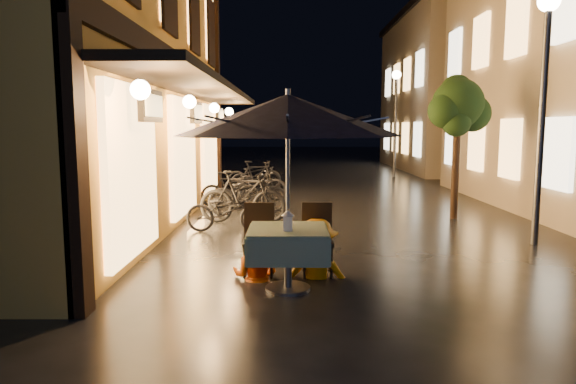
{
  "coord_description": "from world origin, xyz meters",
  "views": [
    {
      "loc": [
        -1.23,
        -6.68,
        2.01
      ],
      "look_at": [
        -1.25,
        0.1,
        1.15
      ],
      "focal_mm": 32.0,
      "sensor_mm": 36.0,
      "label": 1
    }
  ],
  "objects_px": {
    "cafe_table": "(288,244)",
    "table_lantern": "(288,219)",
    "streetlamp_near": "(545,72)",
    "person_orange": "(255,228)",
    "patio_umbrella": "(288,115)",
    "person_yellow": "(317,220)",
    "bicycle_0": "(227,211)"
  },
  "relations": [
    {
      "from": "cafe_table",
      "to": "table_lantern",
      "type": "distance_m",
      "value": 0.37
    },
    {
      "from": "cafe_table",
      "to": "table_lantern",
      "type": "relative_size",
      "value": 3.96
    },
    {
      "from": "streetlamp_near",
      "to": "person_orange",
      "type": "xyz_separation_m",
      "value": [
        -4.68,
        -1.99,
        -2.24
      ]
    },
    {
      "from": "table_lantern",
      "to": "person_orange",
      "type": "bearing_deg",
      "value": 123.1
    },
    {
      "from": "patio_umbrella",
      "to": "person_yellow",
      "type": "distance_m",
      "value": 1.55
    },
    {
      "from": "cafe_table",
      "to": "person_yellow",
      "type": "bearing_deg",
      "value": 56.61
    },
    {
      "from": "cafe_table",
      "to": "person_orange",
      "type": "distance_m",
      "value": 0.68
    },
    {
      "from": "streetlamp_near",
      "to": "cafe_table",
      "type": "height_order",
      "value": "streetlamp_near"
    },
    {
      "from": "streetlamp_near",
      "to": "bicycle_0",
      "type": "height_order",
      "value": "streetlamp_near"
    },
    {
      "from": "bicycle_0",
      "to": "patio_umbrella",
      "type": "bearing_deg",
      "value": -158.19
    },
    {
      "from": "streetlamp_near",
      "to": "person_orange",
      "type": "height_order",
      "value": "streetlamp_near"
    },
    {
      "from": "patio_umbrella",
      "to": "person_orange",
      "type": "bearing_deg",
      "value": 130.31
    },
    {
      "from": "streetlamp_near",
      "to": "bicycle_0",
      "type": "relative_size",
      "value": 2.67
    },
    {
      "from": "person_orange",
      "to": "person_yellow",
      "type": "bearing_deg",
      "value": -161.6
    },
    {
      "from": "cafe_table",
      "to": "patio_umbrella",
      "type": "relative_size",
      "value": 0.36
    },
    {
      "from": "person_yellow",
      "to": "bicycle_0",
      "type": "distance_m",
      "value": 3.34
    },
    {
      "from": "streetlamp_near",
      "to": "patio_umbrella",
      "type": "height_order",
      "value": "streetlamp_near"
    },
    {
      "from": "patio_umbrella",
      "to": "table_lantern",
      "type": "distance_m",
      "value": 1.24
    },
    {
      "from": "table_lantern",
      "to": "person_yellow",
      "type": "distance_m",
      "value": 0.85
    },
    {
      "from": "patio_umbrella",
      "to": "table_lantern",
      "type": "relative_size",
      "value": 11.04
    },
    {
      "from": "cafe_table",
      "to": "person_orange",
      "type": "xyz_separation_m",
      "value": [
        -0.43,
        0.51,
        0.09
      ]
    },
    {
      "from": "person_yellow",
      "to": "bicycle_0",
      "type": "height_order",
      "value": "person_yellow"
    },
    {
      "from": "person_orange",
      "to": "bicycle_0",
      "type": "xyz_separation_m",
      "value": [
        -0.75,
        3.0,
        -0.26
      ]
    },
    {
      "from": "person_orange",
      "to": "bicycle_0",
      "type": "distance_m",
      "value": 3.11
    },
    {
      "from": "person_yellow",
      "to": "bicycle_0",
      "type": "relative_size",
      "value": 0.97
    },
    {
      "from": "table_lantern",
      "to": "bicycle_0",
      "type": "height_order",
      "value": "table_lantern"
    },
    {
      "from": "patio_umbrella",
      "to": "table_lantern",
      "type": "xyz_separation_m",
      "value": [
        0.0,
        -0.15,
        -1.23
      ]
    },
    {
      "from": "streetlamp_near",
      "to": "table_lantern",
      "type": "height_order",
      "value": "streetlamp_near"
    },
    {
      "from": "table_lantern",
      "to": "person_yellow",
      "type": "bearing_deg",
      "value": 62.4
    },
    {
      "from": "streetlamp_near",
      "to": "patio_umbrella",
      "type": "distance_m",
      "value": 4.99
    },
    {
      "from": "streetlamp_near",
      "to": "person_yellow",
      "type": "bearing_deg",
      "value": -153.6
    },
    {
      "from": "patio_umbrella",
      "to": "streetlamp_near",
      "type": "bearing_deg",
      "value": 30.53
    }
  ]
}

